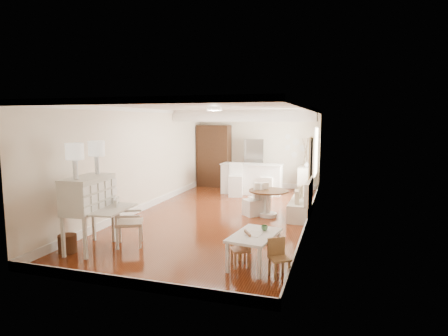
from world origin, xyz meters
The scene contains 20 objects.
room centered at (0.04, 0.32, 1.98)m, with size 9.00×9.04×2.82m.
secretary_bureau centered at (-1.64, -3.19, 0.71)m, with size 1.11×1.14×1.43m, color silver.
gustavian_armchair centered at (-1.03, -2.76, 0.48)m, with size 0.55×0.55×0.96m, color silver.
wicker_basket centered at (-1.93, -3.46, 0.17)m, with size 0.34×0.34×0.34m, color #55301A.
kids_table centered at (1.57, -3.04, 0.28)m, with size 0.66×1.11×0.55m, color white.
kids_chair_a centered at (1.36, -3.16, 0.30)m, with size 0.29×0.29×0.61m, color #A56F4B.
kids_chair_b centered at (1.25, -2.77, 0.28)m, with size 0.27×0.27×0.56m, color tan.
kids_chair_c centered at (2.06, -3.39, 0.31)m, with size 0.30×0.30×0.62m, color #A17649.
banquette centered at (1.99, 0.50, 0.49)m, with size 0.52×1.60×0.98m, color silver.
dining_table centered at (1.20, 0.30, 0.35)m, with size 1.01×1.01×0.69m, color #4F3019.
slip_chair_near centered at (0.78, 0.28, 0.42)m, with size 0.40×0.42×0.84m, color white.
slip_chair_far centered at (0.88, 0.51, 0.43)m, with size 0.41×0.43×0.87m, color white.
breakfast_counter centered at (0.10, 3.10, 0.52)m, with size 2.05×0.65×1.03m, color white.
bar_stool_left centered at (-0.31, 2.55, 0.55)m, with size 0.44×0.44×1.09m, color white.
bar_stool_right centered at (0.69, 2.90, 0.51)m, with size 0.41×0.41×1.02m, color white.
pantry_cabinet centered at (-1.60, 4.18, 1.15)m, with size 1.20×0.60×2.30m, color #381E11.
fridge centered at (0.30, 4.15, 0.90)m, with size 0.75×0.65×1.80m, color silver.
sideboard centered at (1.82, 3.77, 0.45)m, with size 0.42×0.95×0.91m, color white.
pencil_cup centered at (1.69, -2.78, 0.60)m, with size 0.11×0.11×0.09m, color #538F5C.
branch_vase centered at (1.87, 3.72, 1.01)m, with size 0.19×0.19×0.20m, color white.
Camera 1 is at (2.91, -9.10, 2.48)m, focal length 30.00 mm.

